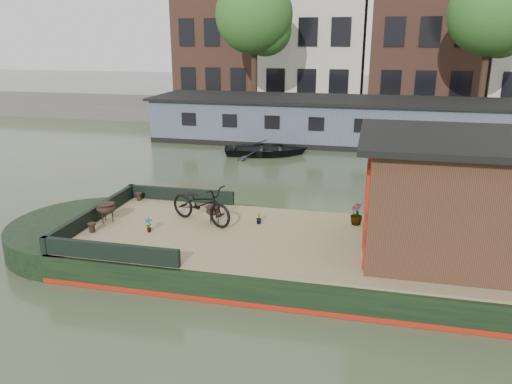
% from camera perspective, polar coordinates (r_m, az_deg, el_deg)
% --- Properties ---
extents(ground, '(120.00, 120.00, 0.00)m').
position_cam_1_polar(ground, '(11.21, 9.84, -8.81)').
color(ground, '#2F3E28').
rests_on(ground, ground).
extents(houseboat_hull, '(14.01, 4.02, 0.60)m').
position_cam_1_polar(houseboat_hull, '(11.22, 3.07, -6.99)').
color(houseboat_hull, black).
rests_on(houseboat_hull, ground).
extents(houseboat_deck, '(11.80, 3.80, 0.05)m').
position_cam_1_polar(houseboat_deck, '(10.95, 10.01, -5.87)').
color(houseboat_deck, '#857352').
rests_on(houseboat_deck, houseboat_hull).
extents(bow_bulwark, '(3.00, 4.00, 0.35)m').
position_cam_1_polar(bow_bulwark, '(12.17, -14.49, -2.75)').
color(bow_bulwark, black).
rests_on(bow_bulwark, houseboat_deck).
extents(cabin, '(4.00, 3.50, 2.42)m').
position_cam_1_polar(cabin, '(10.67, 22.16, -0.38)').
color(cabin, black).
rests_on(cabin, houseboat_deck).
extents(bicycle, '(1.89, 1.27, 0.94)m').
position_cam_1_polar(bicycle, '(11.84, -6.30, -1.34)').
color(bicycle, black).
rests_on(bicycle, houseboat_deck).
extents(potted_plant_a, '(0.21, 0.17, 0.35)m').
position_cam_1_polar(potted_plant_a, '(11.55, -12.18, -3.70)').
color(potted_plant_a, maroon).
rests_on(potted_plant_a, houseboat_deck).
extents(potted_plant_b, '(0.16, 0.18, 0.29)m').
position_cam_1_polar(potted_plant_b, '(11.81, 0.32, -2.97)').
color(potted_plant_b, maroon).
rests_on(potted_plant_b, houseboat_deck).
extents(potted_plant_d, '(0.40, 0.40, 0.52)m').
position_cam_1_polar(potted_plant_d, '(11.95, 11.40, -2.48)').
color(potted_plant_d, '#9A572A').
rests_on(potted_plant_d, houseboat_deck).
extents(brazier_front, '(0.47, 0.47, 0.41)m').
position_cam_1_polar(brazier_front, '(11.88, -4.92, -2.60)').
color(brazier_front, black).
rests_on(brazier_front, houseboat_deck).
extents(brazier_rear, '(0.49, 0.49, 0.47)m').
position_cam_1_polar(brazier_rear, '(12.39, -16.71, -2.29)').
color(brazier_rear, black).
rests_on(brazier_rear, houseboat_deck).
extents(bollard_port, '(0.19, 0.19, 0.22)m').
position_cam_1_polar(bollard_port, '(13.86, -13.23, -0.50)').
color(bollard_port, black).
rests_on(bollard_port, houseboat_deck).
extents(bollard_stbd, '(0.19, 0.19, 0.22)m').
position_cam_1_polar(bollard_stbd, '(11.90, -18.23, -3.89)').
color(bollard_stbd, black).
rests_on(bollard_stbd, houseboat_deck).
extents(dinghy, '(4.11, 3.36, 0.75)m').
position_cam_1_polar(dinghy, '(21.64, 1.21, 5.25)').
color(dinghy, black).
rests_on(dinghy, ground).
extents(far_houseboat, '(20.40, 4.40, 2.11)m').
position_cam_1_polar(far_houseboat, '(24.40, 12.14, 7.67)').
color(far_houseboat, '#47555F').
rests_on(far_houseboat, ground).
extents(quay, '(60.00, 6.00, 0.90)m').
position_cam_1_polar(quay, '(30.90, 12.42, 8.64)').
color(quay, '#47443F').
rests_on(quay, ground).
extents(tree_left, '(4.40, 4.40, 7.40)m').
position_cam_1_polar(tree_left, '(29.95, 0.11, 19.21)').
color(tree_left, '#332316').
rests_on(tree_left, quay).
extents(tree_right, '(4.40, 4.40, 7.40)m').
position_cam_1_polar(tree_right, '(29.73, 25.57, 17.64)').
color(tree_right, '#332316').
rests_on(tree_right, quay).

